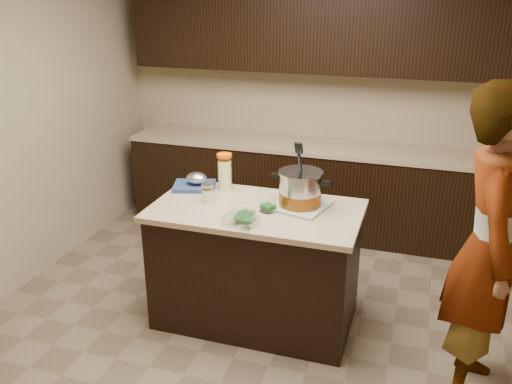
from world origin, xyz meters
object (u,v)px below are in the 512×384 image
island (256,265)px  person (490,249)px  lemonade_pitcher (225,173)px  stock_pot (300,191)px

island → person: person is taller
island → lemonade_pitcher: size_ratio=5.33×
stock_pot → lemonade_pitcher: (-0.62, 0.17, 0.01)m
island → person: size_ratio=0.76×
stock_pot → island: bearing=-151.9°
island → person: bearing=-10.7°
stock_pot → lemonade_pitcher: bearing=171.1°
stock_pot → lemonade_pitcher: stock_pot is taller
lemonade_pitcher → person: 1.91m
person → lemonade_pitcher: bearing=75.4°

